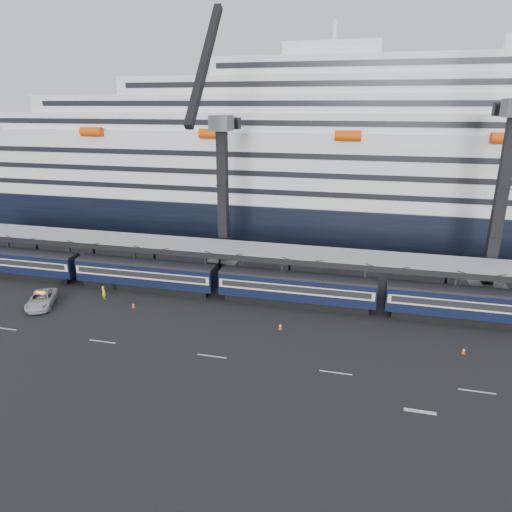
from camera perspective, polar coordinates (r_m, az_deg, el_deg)
name	(u,v)px	position (r m, az deg, el deg)	size (l,w,h in m)	color
ground	(359,353)	(47.18, 12.81, -11.79)	(260.00, 260.00, 0.00)	black
lane_markings	(456,397)	(43.55, 23.77, -15.81)	(111.00, 4.27, 0.02)	beige
train	(324,290)	(55.35, 8.47, -4.27)	(133.05, 3.00, 4.05)	black
canopy	(366,259)	(57.88, 13.59, -0.35)	(130.00, 6.25, 5.53)	gray
cruise_ship	(366,167)	(87.64, 13.60, 10.72)	(214.09, 28.84, 34.00)	black
crane_dark_near	(222,192)	(63.73, -4.28, 8.04)	(4.50, 17.75, 35.08)	#4D4F54
crane_dark_mid	(503,194)	(61.36, 28.45, 6.83)	(4.50, 18.24, 39.64)	#4D4F54
pickup_truck	(42,299)	(61.47, -25.22, -4.93)	(2.80, 6.07, 1.69)	#AAADB2
worker	(104,292)	(60.79, -18.50, -4.34)	(0.61, 0.40, 1.67)	#E7FB0D
traffic_cone_b	(49,296)	(63.45, -24.42, -4.54)	(0.40, 0.40, 0.80)	#F34B07
traffic_cone_c	(133,305)	(57.36, -15.08, -5.93)	(0.34, 0.34, 0.67)	#F34B07
traffic_cone_d	(280,326)	(50.43, 3.06, -8.73)	(0.38, 0.38, 0.77)	#F34B07
traffic_cone_e	(464,350)	(50.23, 24.53, -10.69)	(0.35, 0.35, 0.70)	#F34B07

